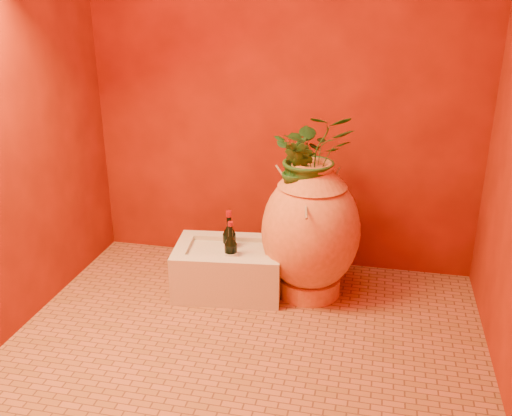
% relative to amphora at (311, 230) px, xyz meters
% --- Properties ---
extents(floor, '(2.50, 2.50, 0.00)m').
position_rel_amphora_xyz_m(floor, '(-0.25, -0.58, -0.42)').
color(floor, '#975231').
rests_on(floor, ground).
extents(wall_back, '(2.50, 0.02, 2.50)m').
position_rel_amphora_xyz_m(wall_back, '(-0.25, 0.42, 0.83)').
color(wall_back, '#631305').
rests_on(wall_back, ground).
extents(wall_left, '(0.02, 2.00, 2.50)m').
position_rel_amphora_xyz_m(wall_left, '(-1.50, -0.58, 0.83)').
color(wall_left, '#631305').
rests_on(wall_left, ground).
extents(amphora, '(0.61, 0.62, 0.84)m').
position_rel_amphora_xyz_m(amphora, '(0.00, 0.00, 0.00)').
color(amphora, orange).
rests_on(amphora, floor).
extents(stone_basin, '(0.69, 0.51, 0.30)m').
position_rel_amphora_xyz_m(stone_basin, '(-0.48, -0.08, -0.27)').
color(stone_basin, beige).
rests_on(stone_basin, floor).
extents(wine_bottle_a, '(0.08, 0.08, 0.32)m').
position_rel_amphora_xyz_m(wine_bottle_a, '(-0.45, -0.15, -0.14)').
color(wine_bottle_a, black).
rests_on(wine_bottle_a, stone_basin).
extents(wine_bottle_b, '(0.08, 0.08, 0.33)m').
position_rel_amphora_xyz_m(wine_bottle_b, '(-0.49, -0.03, -0.13)').
color(wine_bottle_b, black).
rests_on(wine_bottle_b, stone_basin).
extents(wine_bottle_c, '(0.08, 0.08, 0.34)m').
position_rel_amphora_xyz_m(wine_bottle_c, '(-0.49, -0.03, -0.13)').
color(wine_bottle_c, black).
rests_on(wine_bottle_c, stone_basin).
extents(wall_tap, '(0.07, 0.14, 0.16)m').
position_rel_amphora_xyz_m(wall_tap, '(-0.17, 0.34, 0.41)').
color(wall_tap, '#A76826').
rests_on(wall_tap, wall_back).
extents(plant_main, '(0.54, 0.50, 0.50)m').
position_rel_amphora_xyz_m(plant_main, '(-0.01, 0.02, 0.46)').
color(plant_main, '#1E4E1B').
rests_on(plant_main, amphora).
extents(plant_side, '(0.25, 0.24, 0.35)m').
position_rel_amphora_xyz_m(plant_side, '(-0.08, -0.07, 0.39)').
color(plant_side, '#1E4E1B').
rests_on(plant_side, amphora).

